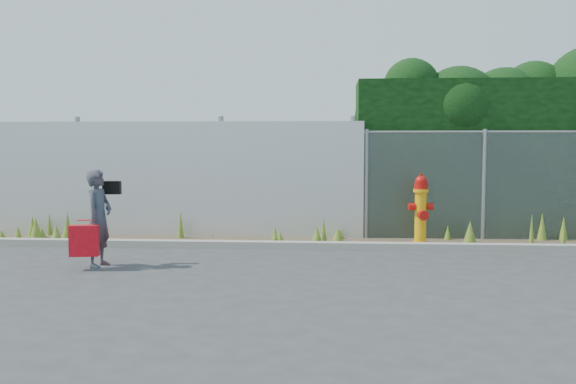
{
  "coord_description": "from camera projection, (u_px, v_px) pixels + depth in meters",
  "views": [
    {
      "loc": [
        0.44,
        -8.98,
        1.82
      ],
      "look_at": [
        -0.3,
        1.4,
        1.0
      ],
      "focal_mm": 40.0,
      "sensor_mm": 36.0,
      "label": 1
    }
  ],
  "objects": [
    {
      "name": "ground",
      "position": [
        302.0,
        270.0,
        9.11
      ],
      "size": [
        80.0,
        80.0,
        0.0
      ],
      "primitive_type": "plane",
      "color": "#363638",
      "rests_on": "ground"
    },
    {
      "name": "curb",
      "position": [
        307.0,
        245.0,
        10.89
      ],
      "size": [
        16.0,
        0.22,
        0.12
      ],
      "primitive_type": "cube",
      "color": "gray",
      "rests_on": "ground"
    },
    {
      "name": "weed_strip",
      "position": [
        327.0,
        236.0,
        11.57
      ],
      "size": [
        16.0,
        1.33,
        0.54
      ],
      "color": "#4C3C2B",
      "rests_on": "ground"
    },
    {
      "name": "corrugated_fence",
      "position": [
        140.0,
        179.0,
        12.24
      ],
      "size": [
        8.5,
        0.21,
        2.3
      ],
      "color": "silver",
      "rests_on": "ground"
    },
    {
      "name": "chainlink_fence",
      "position": [
        542.0,
        185.0,
        11.71
      ],
      "size": [
        6.5,
        0.07,
        2.05
      ],
      "color": "gray",
      "rests_on": "ground"
    },
    {
      "name": "hedge",
      "position": [
        545.0,
        135.0,
        12.6
      ],
      "size": [
        7.34,
        1.96,
        3.68
      ],
      "color": "black",
      "rests_on": "ground"
    },
    {
      "name": "fire_hydrant",
      "position": [
        421.0,
        211.0,
        11.14
      ],
      "size": [
        0.42,
        0.38,
        1.27
      ],
      "rotation": [
        0.0,
        0.0,
        0.16
      ],
      "color": "#E3A10B",
      "rests_on": "ground"
    },
    {
      "name": "woman",
      "position": [
        99.0,
        218.0,
        9.29
      ],
      "size": [
        0.41,
        0.56,
        1.42
      ],
      "primitive_type": "imported",
      "rotation": [
        0.0,
        0.0,
        1.43
      ],
      "color": "#105F6B",
      "rests_on": "ground"
    },
    {
      "name": "red_tote_bag",
      "position": [
        84.0,
        241.0,
        9.06
      ],
      "size": [
        0.4,
        0.15,
        0.52
      ],
      "rotation": [
        0.0,
        0.0,
        0.14
      ],
      "color": "#BF0B0A"
    },
    {
      "name": "black_shoulder_bag",
      "position": [
        112.0,
        188.0,
        9.5
      ],
      "size": [
        0.26,
        0.11,
        0.2
      ],
      "rotation": [
        0.0,
        0.0,
        0.05
      ],
      "color": "black"
    }
  ]
}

